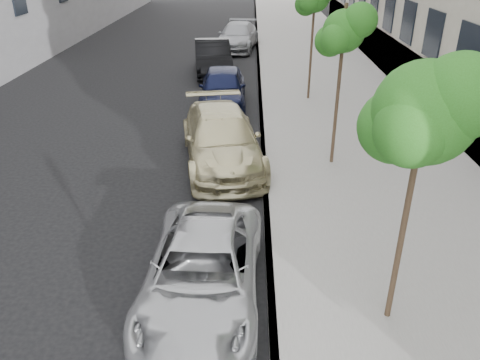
{
  "coord_description": "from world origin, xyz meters",
  "views": [
    {
      "loc": [
        0.74,
        -4.84,
        5.99
      ],
      "look_at": [
        0.54,
        4.02,
        1.5
      ],
      "focal_mm": 35.0,
      "sensor_mm": 36.0,
      "label": 1
    }
  ],
  "objects_px": {
    "minivan": "(202,271)",
    "sedan_rear": "(237,36)",
    "tree_near": "(427,113)",
    "sedan_black": "(213,57)",
    "tree_mid": "(345,31)",
    "suv": "(222,139)",
    "sedan_blue": "(223,88)"
  },
  "relations": [
    {
      "from": "tree_near",
      "to": "minivan",
      "type": "xyz_separation_m",
      "value": [
        -3.33,
        0.52,
        -3.24
      ]
    },
    {
      "from": "sedan_blue",
      "to": "sedan_rear",
      "type": "height_order",
      "value": "sedan_rear"
    },
    {
      "from": "tree_mid",
      "to": "sedan_blue",
      "type": "height_order",
      "value": "tree_mid"
    },
    {
      "from": "tree_near",
      "to": "minivan",
      "type": "distance_m",
      "value": 4.67
    },
    {
      "from": "suv",
      "to": "sedan_rear",
      "type": "bearing_deg",
      "value": 80.27
    },
    {
      "from": "sedan_black",
      "to": "suv",
      "type": "bearing_deg",
      "value": -91.67
    },
    {
      "from": "tree_near",
      "to": "suv",
      "type": "bearing_deg",
      "value": 116.52
    },
    {
      "from": "tree_mid",
      "to": "suv",
      "type": "xyz_separation_m",
      "value": [
        -3.33,
        0.17,
        -3.14
      ]
    },
    {
      "from": "minivan",
      "to": "suv",
      "type": "height_order",
      "value": "suv"
    },
    {
      "from": "tree_mid",
      "to": "sedan_blue",
      "type": "relative_size",
      "value": 0.99
    },
    {
      "from": "tree_mid",
      "to": "suv",
      "type": "relative_size",
      "value": 0.85
    },
    {
      "from": "tree_near",
      "to": "sedan_black",
      "type": "xyz_separation_m",
      "value": [
        -4.42,
        17.69,
        -3.05
      ]
    },
    {
      "from": "minivan",
      "to": "sedan_rear",
      "type": "xyz_separation_m",
      "value": [
        0.0,
        23.42,
        0.16
      ]
    },
    {
      "from": "tree_mid",
      "to": "sedan_blue",
      "type": "xyz_separation_m",
      "value": [
        -3.61,
        5.74,
        -3.14
      ]
    },
    {
      "from": "tree_mid",
      "to": "sedan_black",
      "type": "xyz_separation_m",
      "value": [
        -4.42,
        11.19,
        -3.1
      ]
    },
    {
      "from": "suv",
      "to": "sedan_black",
      "type": "height_order",
      "value": "sedan_black"
    },
    {
      "from": "suv",
      "to": "sedan_black",
      "type": "distance_m",
      "value": 11.08
    },
    {
      "from": "sedan_black",
      "to": "sedan_rear",
      "type": "height_order",
      "value": "sedan_black"
    },
    {
      "from": "sedan_black",
      "to": "sedan_rear",
      "type": "relative_size",
      "value": 0.92
    },
    {
      "from": "suv",
      "to": "sedan_blue",
      "type": "relative_size",
      "value": 1.17
    },
    {
      "from": "tree_near",
      "to": "sedan_blue",
      "type": "distance_m",
      "value": 13.13
    },
    {
      "from": "suv",
      "to": "sedan_blue",
      "type": "distance_m",
      "value": 5.58
    },
    {
      "from": "tree_near",
      "to": "sedan_black",
      "type": "bearing_deg",
      "value": 104.03
    },
    {
      "from": "tree_near",
      "to": "sedan_rear",
      "type": "xyz_separation_m",
      "value": [
        -3.33,
        23.94,
        -3.08
      ]
    },
    {
      "from": "suv",
      "to": "sedan_rear",
      "type": "distance_m",
      "value": 17.27
    },
    {
      "from": "tree_near",
      "to": "sedan_black",
      "type": "distance_m",
      "value": 18.49
    },
    {
      "from": "tree_mid",
      "to": "minivan",
      "type": "bearing_deg",
      "value": -119.07
    },
    {
      "from": "sedan_black",
      "to": "tree_near",
      "type": "bearing_deg",
      "value": -83.3
    },
    {
      "from": "minivan",
      "to": "sedan_rear",
      "type": "relative_size",
      "value": 0.84
    },
    {
      "from": "suv",
      "to": "sedan_blue",
      "type": "xyz_separation_m",
      "value": [
        -0.28,
        5.58,
        0.0
      ]
    },
    {
      "from": "sedan_black",
      "to": "minivan",
      "type": "bearing_deg",
      "value": -93.69
    },
    {
      "from": "suv",
      "to": "minivan",
      "type": "bearing_deg",
      "value": -99.73
    }
  ]
}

